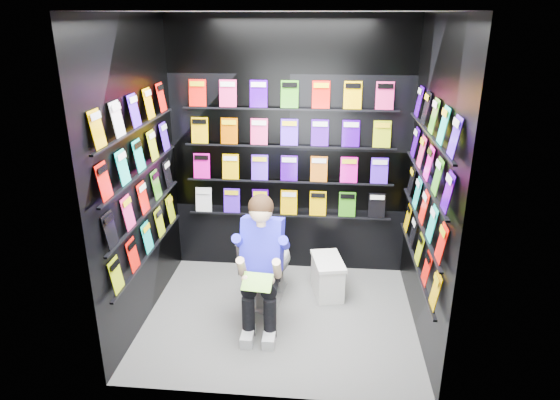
# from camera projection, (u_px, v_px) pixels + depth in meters

# --- Properties ---
(floor) EXTENTS (2.40, 2.40, 0.00)m
(floor) POSITION_uv_depth(u_px,v_px,m) (280.00, 317.00, 4.52)
(floor) COLOR slate
(floor) RESTS_ON ground
(ceiling) EXTENTS (2.40, 2.40, 0.00)m
(ceiling) POSITION_uv_depth(u_px,v_px,m) (280.00, 11.00, 3.61)
(ceiling) COLOR white
(ceiling) RESTS_ON floor
(wall_back) EXTENTS (2.40, 0.04, 2.60)m
(wall_back) POSITION_uv_depth(u_px,v_px,m) (289.00, 150.00, 5.00)
(wall_back) COLOR black
(wall_back) RESTS_ON floor
(wall_front) EXTENTS (2.40, 0.04, 2.60)m
(wall_front) POSITION_uv_depth(u_px,v_px,m) (265.00, 232.00, 3.13)
(wall_front) COLOR black
(wall_front) RESTS_ON floor
(wall_left) EXTENTS (0.04, 2.00, 2.60)m
(wall_left) POSITION_uv_depth(u_px,v_px,m) (138.00, 177.00, 4.17)
(wall_left) COLOR black
(wall_left) RESTS_ON floor
(wall_right) EXTENTS (0.04, 2.00, 2.60)m
(wall_right) POSITION_uv_depth(u_px,v_px,m) (430.00, 186.00, 3.96)
(wall_right) COLOR black
(wall_right) RESTS_ON floor
(comics_back) EXTENTS (2.10, 0.06, 1.37)m
(comics_back) POSITION_uv_depth(u_px,v_px,m) (289.00, 150.00, 4.97)
(comics_back) COLOR #F02974
(comics_back) RESTS_ON wall_back
(comics_left) EXTENTS (0.06, 1.70, 1.37)m
(comics_left) POSITION_uv_depth(u_px,v_px,m) (141.00, 177.00, 4.17)
(comics_left) COLOR #F02974
(comics_left) RESTS_ON wall_left
(comics_right) EXTENTS (0.06, 1.70, 1.37)m
(comics_right) POSITION_uv_depth(u_px,v_px,m) (426.00, 185.00, 3.96)
(comics_right) COLOR #F02974
(comics_right) RESTS_ON wall_right
(toilet) EXTENTS (0.50, 0.79, 0.73)m
(toilet) POSITION_uv_depth(u_px,v_px,m) (268.00, 263.00, 4.72)
(toilet) COLOR silver
(toilet) RESTS_ON floor
(longbox) EXTENTS (0.33, 0.49, 0.33)m
(longbox) POSITION_uv_depth(u_px,v_px,m) (327.00, 278.00, 4.86)
(longbox) COLOR silver
(longbox) RESTS_ON floor
(longbox_lid) EXTENTS (0.36, 0.51, 0.03)m
(longbox_lid) POSITION_uv_depth(u_px,v_px,m) (328.00, 261.00, 4.80)
(longbox_lid) COLOR silver
(longbox_lid) RESTS_ON longbox
(reader) EXTENTS (0.54, 0.74, 1.27)m
(reader) POSITION_uv_depth(u_px,v_px,m) (263.00, 245.00, 4.24)
(reader) COLOR #1510D6
(reader) RESTS_ON toilet
(held_comic) EXTENTS (0.26, 0.17, 0.10)m
(held_comic) POSITION_uv_depth(u_px,v_px,m) (257.00, 282.00, 3.97)
(held_comic) COLOR green
(held_comic) RESTS_ON reader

